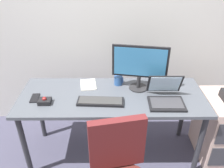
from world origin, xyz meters
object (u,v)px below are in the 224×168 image
at_px(paper_notepad, 88,85).
at_px(file_cabinet, 222,127).
at_px(laptop, 166,96).
at_px(cell_phone, 35,98).
at_px(keyboard, 101,101).
at_px(coffee_mug, 119,80).
at_px(monitor_main, 140,64).
at_px(trackball_mouse, 45,101).

bearing_deg(paper_notepad, file_cabinet, -7.68).
height_order(laptop, cell_phone, laptop).
bearing_deg(file_cabinet, keyboard, -174.46).
xyz_separation_m(laptop, coffee_mug, (-0.41, 0.30, -0.01)).
bearing_deg(cell_phone, monitor_main, 6.88).
xyz_separation_m(coffee_mug, cell_phone, (-0.77, -0.25, -0.04)).
bearing_deg(cell_phone, file_cabinet, -1.78).
bearing_deg(monitor_main, trackball_mouse, -163.76).
bearing_deg(paper_notepad, monitor_main, -6.96).
xyz_separation_m(keyboard, trackball_mouse, (-0.49, -0.01, 0.01)).
distance_m(monitor_main, paper_notepad, 0.56).
bearing_deg(file_cabinet, coffee_mug, 169.29).
bearing_deg(trackball_mouse, coffee_mug, 26.23).
distance_m(laptop, cell_phone, 1.18).
height_order(file_cabinet, monitor_main, monitor_main).
height_order(file_cabinet, cell_phone, cell_phone).
xyz_separation_m(file_cabinet, paper_notepad, (-1.36, 0.18, 0.41)).
relative_size(file_cabinet, paper_notepad, 3.30).
bearing_deg(coffee_mug, keyboard, -117.91).
xyz_separation_m(keyboard, paper_notepad, (-0.13, 0.30, -0.01)).
relative_size(file_cabinet, keyboard, 1.65).
distance_m(paper_notepad, cell_phone, 0.52).
bearing_deg(trackball_mouse, keyboard, 0.64).
xyz_separation_m(file_cabinet, trackball_mouse, (-1.71, -0.12, 0.42)).
relative_size(trackball_mouse, coffee_mug, 1.19).
xyz_separation_m(keyboard, laptop, (0.58, 0.02, 0.04)).
distance_m(file_cabinet, trackball_mouse, 1.77).
distance_m(laptop, coffee_mug, 0.51).
xyz_separation_m(laptop, cell_phone, (-1.18, 0.05, -0.05)).
bearing_deg(paper_notepad, trackball_mouse, -139.15).
bearing_deg(trackball_mouse, laptop, 1.29).
xyz_separation_m(laptop, trackball_mouse, (-1.07, -0.02, -0.03)).
xyz_separation_m(paper_notepad, cell_phone, (-0.47, -0.23, -0.00)).
distance_m(coffee_mug, cell_phone, 0.81).
xyz_separation_m(coffee_mug, paper_notepad, (-0.30, -0.02, -0.04)).
height_order(laptop, paper_notepad, laptop).
relative_size(laptop, trackball_mouse, 2.87).
distance_m(laptop, paper_notepad, 0.77).
bearing_deg(coffee_mug, monitor_main, -21.95).
height_order(keyboard, laptop, laptop).
distance_m(keyboard, cell_phone, 0.60).
xyz_separation_m(file_cabinet, coffee_mug, (-1.06, 0.20, 0.45)).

